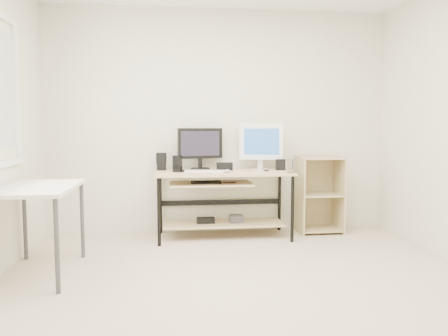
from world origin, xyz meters
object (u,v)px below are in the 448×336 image
object	(u,v)px
white_imac	(261,143)
audio_controller	(177,164)
desk	(221,190)
black_monitor	(200,146)
shelf_unit	(318,194)
side_table	(38,196)

from	to	relation	value
white_imac	audio_controller	bearing A→B (deg)	-156.88
desk	audio_controller	distance (m)	0.57
black_monitor	white_imac	xyz separation A→B (m)	(0.70, -0.03, 0.04)
shelf_unit	white_imac	bearing A→B (deg)	-179.66
desk	black_monitor	bearing A→B (deg)	139.53
desk	shelf_unit	bearing A→B (deg)	7.77
side_table	desk	bearing A→B (deg)	32.65
shelf_unit	black_monitor	bearing A→B (deg)	178.79
side_table	white_imac	xyz separation A→B (m)	(2.13, 1.22, 0.39)
audio_controller	white_imac	bearing A→B (deg)	36.52
shelf_unit	white_imac	world-z (taller)	white_imac
side_table	white_imac	size ratio (longest dim) A/B	1.87
side_table	black_monitor	size ratio (longest dim) A/B	1.92
side_table	shelf_unit	distance (m)	3.09
side_table	audio_controller	xyz separation A→B (m)	(1.17, 1.02, 0.17)
audio_controller	side_table	bearing A→B (deg)	-114.23
white_imac	side_table	bearing A→B (deg)	-138.95
desk	shelf_unit	distance (m)	1.19
side_table	audio_controller	distance (m)	1.56
desk	white_imac	xyz separation A→B (m)	(0.48, 0.16, 0.52)
desk	white_imac	size ratio (longest dim) A/B	2.81
desk	side_table	world-z (taller)	same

